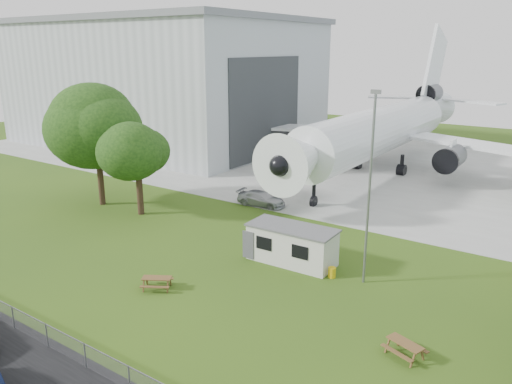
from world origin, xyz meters
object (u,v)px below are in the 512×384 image
Objects in this scene: picnic_east at (404,356)px; picnic_west at (157,289)px; airliner at (384,127)px; site_cabin at (292,245)px; hangar at (165,81)px.

picnic_west is at bearing -154.02° from picnic_east.
picnic_east is (15.01, 1.76, 0.00)m from picnic_west.
airliner reaches higher than site_cabin.
airliner reaches higher than picnic_east.
picnic_west is (35.95, -37.91, -9.41)m from hangar.
airliner is at bearing 131.87° from picnic_east.
site_cabin reaches higher than picnic_east.
airliner is 38.14m from picnic_west.
hangar reaches higher than site_cabin.
site_cabin is at bearing -80.71° from airliner.
airliner is 30.23m from site_cabin.
site_cabin reaches higher than picnic_west.
site_cabin is 3.77× the size of picnic_east.
picnic_west is at bearing -46.52° from hangar.
hangar is at bearing 102.62° from picnic_west.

